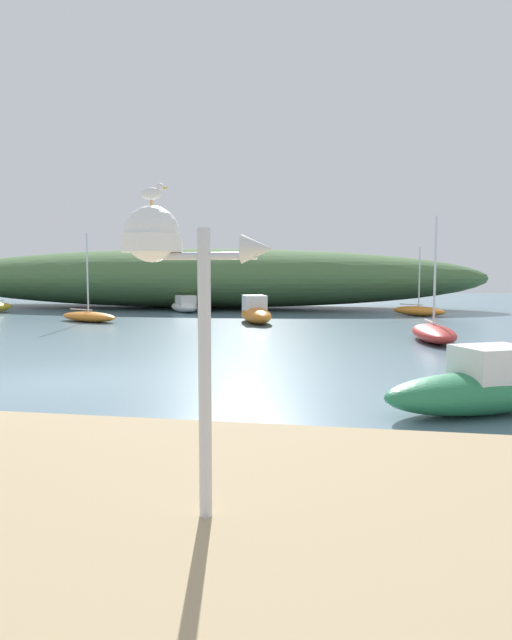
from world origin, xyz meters
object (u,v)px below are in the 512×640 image
(seagull_on_radar, at_px, (153,192))
(sailboat_east_reach, at_px, (419,311))
(mast_structure, at_px, (169,259))
(sailboat_mid_channel, at_px, (433,333))
(motorboat_near_shore, at_px, (256,312))
(motorboat_by_sandbar, at_px, (480,387))
(motorboat_centre_water, at_px, (184,306))
(sailboat_far_right, at_px, (89,316))

(seagull_on_radar, relative_size, sailboat_east_reach, 0.07)
(mast_structure, xyz_separation_m, sailboat_mid_channel, (4.53, 15.82, -2.28))
(motorboat_near_shore, distance_m, motorboat_by_sandbar, 18.28)
(seagull_on_radar, relative_size, motorboat_centre_water, 0.08)
(motorboat_centre_water, bearing_deg, motorboat_near_shore, -48.57)
(motorboat_by_sandbar, xyz_separation_m, sailboat_far_right, (-15.46, 16.01, -0.19))
(seagull_on_radar, xyz_separation_m, motorboat_by_sandbar, (4.03, 5.31, -2.74))
(mast_structure, xyz_separation_m, sailboat_east_reach, (5.39, 28.28, -2.31))
(sailboat_mid_channel, xyz_separation_m, sailboat_east_reach, (0.86, 12.46, -0.03))
(seagull_on_radar, height_order, sailboat_mid_channel, sailboat_mid_channel)
(sailboat_far_right, bearing_deg, seagull_on_radar, -61.79)
(mast_structure, relative_size, sailboat_far_right, 0.65)
(motorboat_near_shore, relative_size, sailboat_east_reach, 1.16)
(motorboat_centre_water, bearing_deg, mast_structure, -72.92)
(motorboat_near_shore, distance_m, sailboat_far_right, 8.51)
(seagull_on_radar, height_order, sailboat_far_right, sailboat_far_right)
(seagull_on_radar, xyz_separation_m, motorboat_centre_water, (-8.65, 28.64, -2.78))
(motorboat_near_shore, bearing_deg, seagull_on_radar, -82.38)
(sailboat_east_reach, distance_m, sailboat_far_right, 18.34)
(motorboat_centre_water, distance_m, motorboat_by_sandbar, 26.55)
(mast_structure, xyz_separation_m, seagull_on_radar, (-0.14, 0.00, 0.60))
(motorboat_near_shore, bearing_deg, mast_structure, -82.02)
(motorboat_by_sandbar, distance_m, sailboat_far_right, 22.26)
(sailboat_mid_channel, bearing_deg, sailboat_east_reach, 86.04)
(motorboat_near_shore, xyz_separation_m, motorboat_by_sandbar, (7.00, -16.89, -0.05))
(mast_structure, bearing_deg, sailboat_far_right, 118.51)
(sailboat_far_right, bearing_deg, motorboat_by_sandbar, -46.00)
(motorboat_near_shore, height_order, sailboat_far_right, sailboat_far_right)
(mast_structure, distance_m, sailboat_east_reach, 28.88)
(seagull_on_radar, distance_m, motorboat_centre_water, 30.04)
(mast_structure, distance_m, motorboat_centre_water, 30.04)
(seagull_on_radar, bearing_deg, mast_structure, -0.24)
(seagull_on_radar, bearing_deg, motorboat_centre_water, 106.81)
(sailboat_mid_channel, bearing_deg, motorboat_centre_water, 136.12)
(motorboat_by_sandbar, bearing_deg, seagull_on_radar, -127.21)
(sailboat_east_reach, bearing_deg, seagull_on_radar, -101.07)
(sailboat_east_reach, bearing_deg, mast_structure, -100.79)
(motorboat_centre_water, height_order, sailboat_east_reach, sailboat_east_reach)
(sailboat_mid_channel, bearing_deg, motorboat_near_shore, 140.17)
(motorboat_by_sandbar, bearing_deg, sailboat_east_reach, 86.25)
(seagull_on_radar, distance_m, sailboat_far_right, 24.36)
(motorboat_near_shore, xyz_separation_m, motorboat_centre_water, (-5.68, 6.44, -0.09))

